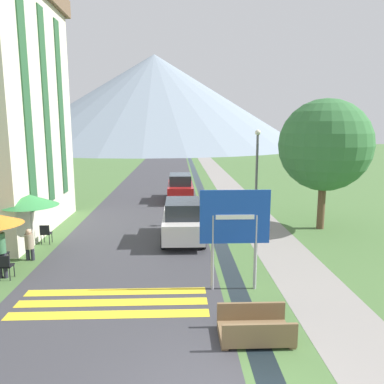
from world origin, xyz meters
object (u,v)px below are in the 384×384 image
(cafe_umbrella_middle_green, at_px, (30,200))
(footbridge, at_px, (255,329))
(person_standing_terrace, at_px, (1,249))
(streetlamp, at_px, (257,169))
(person_seated_far, at_px, (29,243))
(tree_by_path, at_px, (325,145))
(parked_car_far, at_px, (180,187))
(cafe_chair_far_left, at_px, (46,232))
(cafe_chair_nearest, at_px, (5,265))
(person_seated_near, at_px, (26,231))
(parked_car_near, at_px, (183,220))
(road_sign, at_px, (235,224))
(cafe_chair_far_right, at_px, (34,230))
(cafe_chair_near_right, at_px, (1,253))

(cafe_umbrella_middle_green, bearing_deg, footbridge, -40.43)
(person_standing_terrace, xyz_separation_m, streetlamp, (9.75, 6.34, 1.87))
(streetlamp, bearing_deg, person_seated_far, -153.76)
(person_standing_terrace, height_order, tree_by_path, tree_by_path)
(parked_car_far, bearing_deg, streetlamp, -60.50)
(footbridge, xyz_separation_m, streetlamp, (2.11, 10.23, 2.66))
(footbridge, height_order, cafe_chair_far_left, cafe_chair_far_left)
(cafe_chair_nearest, bearing_deg, footbridge, -42.41)
(cafe_chair_far_left, bearing_deg, cafe_umbrella_middle_green, -106.62)
(person_seated_near, relative_size, streetlamp, 0.26)
(person_standing_terrace, bearing_deg, cafe_umbrella_middle_green, 89.50)
(parked_car_near, relative_size, cafe_umbrella_middle_green, 1.69)
(cafe_umbrella_middle_green, height_order, tree_by_path, tree_by_path)
(person_standing_terrace, height_order, person_seated_far, person_standing_terrace)
(road_sign, distance_m, footbridge, 3.30)
(person_standing_terrace, xyz_separation_m, person_seated_far, (0.26, 1.67, -0.34))
(road_sign, bearing_deg, person_seated_near, 151.62)
(cafe_chair_far_right, height_order, tree_by_path, tree_by_path)
(cafe_umbrella_middle_green, bearing_deg, person_seated_far, -75.90)
(footbridge, relative_size, person_seated_far, 1.39)
(person_seated_far, bearing_deg, cafe_chair_far_left, 92.59)
(tree_by_path, bearing_deg, person_seated_near, -169.44)
(cafe_chair_nearest, xyz_separation_m, person_standing_terrace, (-0.16, 0.16, 0.50))
(person_seated_far, height_order, tree_by_path, tree_by_path)
(footbridge, height_order, parked_car_far, parked_car_far)
(streetlamp, bearing_deg, person_seated_near, -162.79)
(person_seated_near, bearing_deg, road_sign, -28.38)
(footbridge, height_order, cafe_chair_nearest, cafe_chair_nearest)
(cafe_chair_nearest, xyz_separation_m, person_seated_far, (0.09, 1.83, 0.16))
(streetlamp, relative_size, tree_by_path, 0.77)
(parked_car_near, relative_size, person_seated_far, 3.24)
(cafe_chair_nearest, bearing_deg, person_standing_terrace, 119.16)
(person_seated_near, distance_m, tree_by_path, 13.97)
(cafe_chair_nearest, bearing_deg, road_sign, -23.54)
(cafe_chair_far_right, relative_size, cafe_umbrella_middle_green, 0.36)
(parked_car_near, distance_m, parked_car_far, 9.05)
(cafe_chair_near_right, relative_size, person_seated_near, 0.67)
(road_sign, height_order, cafe_chair_far_left, road_sign)
(cafe_chair_far_left, xyz_separation_m, tree_by_path, (12.67, 2.02, 3.57))
(road_sign, height_order, cafe_umbrella_middle_green, road_sign)
(road_sign, height_order, person_seated_far, road_sign)
(cafe_chair_near_right, xyz_separation_m, person_seated_far, (0.78, 0.63, 0.16))
(cafe_chair_far_left, distance_m, person_seated_far, 1.98)
(footbridge, relative_size, person_standing_terrace, 0.97)
(person_seated_far, bearing_deg, parked_car_near, 21.55)
(parked_car_far, distance_m, cafe_chair_far_left, 11.03)
(footbridge, xyz_separation_m, tree_by_path, (5.20, 9.55, 3.86))
(footbridge, distance_m, parked_car_far, 16.99)
(road_sign, bearing_deg, person_seated_far, 158.84)
(streetlamp, height_order, tree_by_path, tree_by_path)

